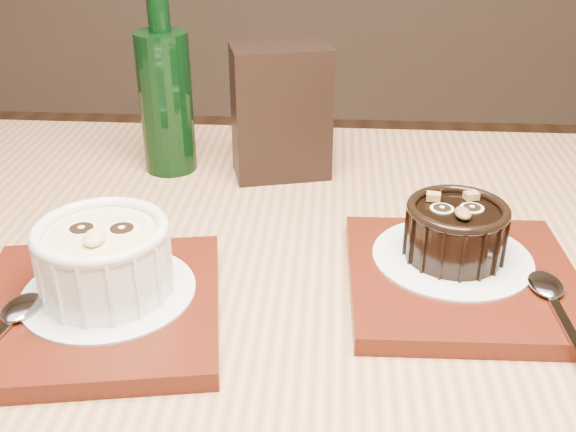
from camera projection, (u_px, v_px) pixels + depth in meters
name	position (u px, v px, depth m)	size (l,w,h in m)	color
table	(277.00, 397.00, 0.56)	(1.20, 0.80, 0.75)	#9B6A44
tray_left	(97.00, 309.00, 0.50)	(0.18, 0.18, 0.01)	#4D180C
doily_left	(109.00, 291.00, 0.51)	(0.13, 0.13, 0.00)	silver
ramekin_white	(104.00, 256.00, 0.49)	(0.10, 0.10, 0.06)	white
tray_right	(462.00, 279.00, 0.54)	(0.18, 0.18, 0.01)	#4D180C
doily_right	(452.00, 257.00, 0.55)	(0.13, 0.13, 0.00)	silver
ramekin_dark	(456.00, 229.00, 0.54)	(0.08, 0.08, 0.05)	black
spoon_right	(561.00, 311.00, 0.48)	(0.03, 0.13, 0.01)	silver
condiment_stand	(281.00, 112.00, 0.71)	(0.10, 0.06, 0.14)	black
green_bottle	(166.00, 97.00, 0.72)	(0.06, 0.06, 0.21)	black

